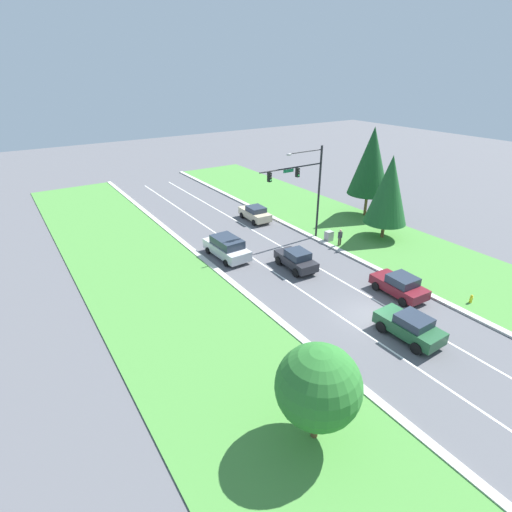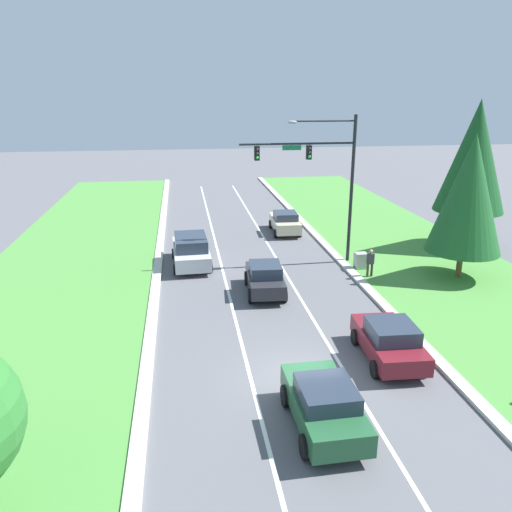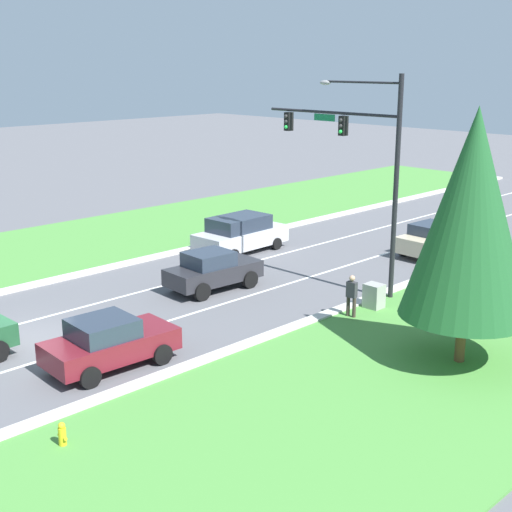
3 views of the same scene
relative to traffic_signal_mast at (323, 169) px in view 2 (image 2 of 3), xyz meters
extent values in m
plane|color=#5B5B60|center=(-4.28, -12.78, -5.83)|extent=(160.00, 160.00, 0.00)
cube|color=beige|center=(1.37, -12.78, -5.75)|extent=(0.50, 90.00, 0.15)
cube|color=beige|center=(-9.93, -12.78, -5.75)|extent=(0.50, 90.00, 0.15)
cube|color=white|center=(-6.08, -12.78, -5.82)|extent=(0.14, 81.00, 0.01)
cube|color=white|center=(-2.48, -12.78, -5.82)|extent=(0.14, 81.00, 0.01)
cylinder|color=black|center=(1.81, 0.01, -1.37)|extent=(0.20, 0.20, 8.91)
cylinder|color=black|center=(-1.57, 0.01, 1.48)|extent=(6.77, 0.12, 0.12)
cube|color=#147042|center=(-1.91, 0.01, 1.26)|extent=(1.10, 0.04, 0.28)
cylinder|color=black|center=(-0.05, 0.01, 2.72)|extent=(3.72, 0.09, 0.09)
ellipsoid|color=gray|center=(-1.91, 0.01, 2.67)|extent=(0.56, 0.28, 0.20)
cube|color=black|center=(-0.90, 0.01, 0.98)|extent=(0.28, 0.32, 0.80)
sphere|color=#2D2D2D|center=(-0.90, -0.16, 1.21)|extent=(0.16, 0.16, 0.16)
sphere|color=#2D2D2D|center=(-0.90, -0.16, 0.98)|extent=(0.16, 0.16, 0.16)
sphere|color=#23D647|center=(-0.90, -0.16, 0.74)|extent=(0.16, 0.16, 0.16)
cube|color=black|center=(-3.94, 0.01, 0.98)|extent=(0.28, 0.32, 0.80)
sphere|color=#2D2D2D|center=(-3.94, -0.16, 1.21)|extent=(0.16, 0.16, 0.16)
sphere|color=#2D2D2D|center=(-3.94, -0.16, 0.98)|extent=(0.16, 0.16, 0.16)
sphere|color=#23D647|center=(-3.94, -0.16, 0.74)|extent=(0.16, 0.16, 0.16)
cube|color=#28282D|center=(-4.17, -4.29, -5.10)|extent=(1.99, 4.21, 0.71)
cube|color=#283342|center=(-4.19, -4.54, -4.44)|extent=(1.68, 1.94, 0.61)
cylinder|color=black|center=(-3.24, -3.07, -5.45)|extent=(0.28, 0.76, 0.75)
cylinder|color=black|center=(-4.95, -2.97, -5.45)|extent=(0.28, 0.76, 0.75)
cylinder|color=black|center=(-3.39, -5.62, -5.45)|extent=(0.28, 0.76, 0.75)
cylinder|color=black|center=(-5.10, -5.52, -5.45)|extent=(0.28, 0.76, 0.75)
cube|color=beige|center=(-0.68, 7.31, -5.12)|extent=(2.00, 4.39, 0.78)
cube|color=#283342|center=(-0.70, 7.05, -4.47)|extent=(1.72, 2.01, 0.52)
cylinder|color=black|center=(0.26, 8.60, -5.51)|extent=(0.27, 0.64, 0.63)
cylinder|color=black|center=(-1.52, 8.68, -5.51)|extent=(0.27, 0.64, 0.63)
cylinder|color=black|center=(0.15, 5.93, -5.51)|extent=(0.27, 0.64, 0.63)
cylinder|color=black|center=(-1.63, 6.01, -5.51)|extent=(0.27, 0.64, 0.63)
cube|color=silver|center=(-7.89, 0.81, -5.10)|extent=(2.25, 5.09, 0.84)
cube|color=#283342|center=(-7.89, 0.68, -4.33)|extent=(1.97, 3.08, 0.71)
cylinder|color=black|center=(-6.93, 2.40, -5.52)|extent=(0.26, 0.62, 0.61)
cylinder|color=black|center=(-8.96, 2.33, -5.52)|extent=(0.26, 0.62, 0.61)
cylinder|color=black|center=(-6.82, -0.71, -5.52)|extent=(0.26, 0.62, 0.61)
cylinder|color=black|center=(-8.85, -0.79, -5.52)|extent=(0.26, 0.62, 0.61)
cube|color=#235633|center=(-4.21, -15.57, -5.08)|extent=(1.92, 4.18, 0.76)
cube|color=#283342|center=(-4.21, -15.82, -4.44)|extent=(1.70, 1.89, 0.53)
cylinder|color=black|center=(-3.32, -14.27, -5.46)|extent=(0.25, 0.75, 0.74)
cylinder|color=black|center=(-5.14, -14.30, -5.46)|extent=(0.25, 0.75, 0.74)
cylinder|color=black|center=(-3.28, -16.85, -5.46)|extent=(0.25, 0.75, 0.74)
cylinder|color=black|center=(-5.10, -16.88, -5.46)|extent=(0.25, 0.75, 0.74)
cube|color=maroon|center=(-0.49, -11.83, -5.14)|extent=(2.11, 4.23, 0.71)
cube|color=#283342|center=(-0.50, -12.08, -4.49)|extent=(1.81, 1.95, 0.60)
cylinder|color=black|center=(0.50, -10.60, -5.49)|extent=(0.27, 0.68, 0.67)
cylinder|color=black|center=(-1.36, -10.50, -5.49)|extent=(0.27, 0.68, 0.67)
cylinder|color=black|center=(0.37, -13.16, -5.49)|extent=(0.27, 0.68, 0.67)
cylinder|color=black|center=(-1.49, -13.06, -5.49)|extent=(0.27, 0.68, 0.67)
cube|color=#9E9E99|center=(2.10, -1.53, -5.32)|extent=(0.70, 0.60, 1.02)
cylinder|color=#42382D|center=(1.99, -2.99, -5.41)|extent=(0.14, 0.14, 0.84)
cylinder|color=#42382D|center=(2.25, -2.96, -5.41)|extent=(0.14, 0.14, 0.84)
cube|color=#333338|center=(2.12, -2.98, -4.69)|extent=(0.40, 0.26, 0.60)
sphere|color=tan|center=(2.12, -2.98, -4.25)|extent=(0.22, 0.22, 0.22)
cylinder|color=brown|center=(10.58, 1.73, -4.54)|extent=(0.32, 0.32, 2.57)
cone|color=#194C23|center=(10.58, 1.73, 0.34)|extent=(4.49, 4.49, 7.18)
cylinder|color=brown|center=(7.12, -3.77, -5.01)|extent=(0.32, 0.32, 1.63)
cone|color=#1E5628|center=(7.12, -3.77, -0.96)|extent=(4.05, 4.05, 6.48)
camera|label=1|loc=(-23.28, -27.43, 9.50)|focal=28.00mm
camera|label=2|loc=(-8.30, -28.47, 4.26)|focal=35.00mm
camera|label=3|loc=(17.60, -23.23, 3.50)|focal=50.00mm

